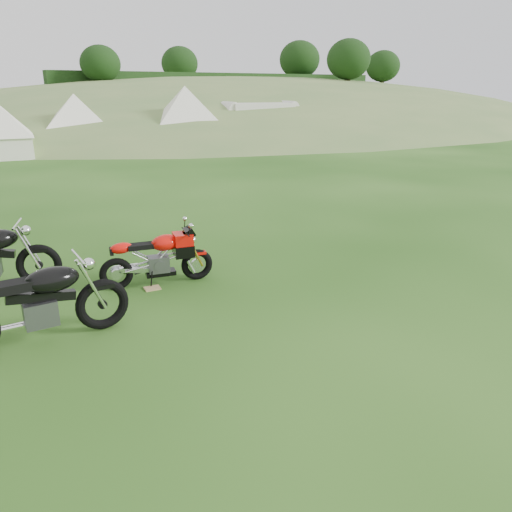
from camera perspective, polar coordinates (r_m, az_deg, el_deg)
ground at (r=7.17m, az=2.64°, el=-6.53°), size 120.00×120.00×0.00m
hillside at (r=53.18m, az=-2.51°, el=15.53°), size 80.00×64.00×8.00m
hedgerow at (r=53.18m, az=-2.51°, el=15.53°), size 36.00×1.20×8.60m
sport_motorcycle at (r=8.15m, az=-11.28°, el=0.24°), size 1.79×0.84×1.04m
plywood_board at (r=8.15m, az=-11.76°, el=-3.63°), size 0.27×0.23×0.02m
vintage_moto_b at (r=6.67m, az=-23.76°, el=-4.83°), size 2.19×0.59×1.14m
tent_mid at (r=28.63m, az=-19.85°, el=14.32°), size 3.70×3.70×2.67m
tent_right at (r=28.13m, az=-8.01°, el=15.38°), size 4.18×4.18×2.90m
caravan at (r=30.45m, az=0.37°, el=15.14°), size 4.96×2.87×2.19m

